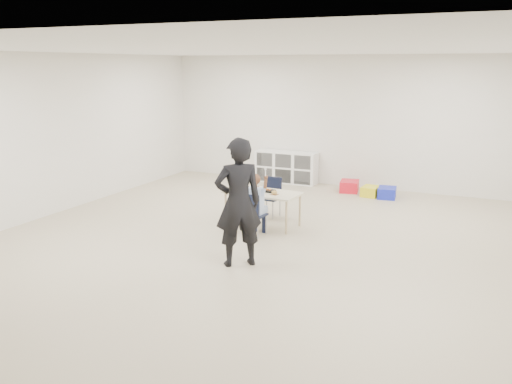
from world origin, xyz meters
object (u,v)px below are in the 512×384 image
at_px(cubby_shelf, 286,167).
at_px(table, 263,208).
at_px(adult, 238,203).
at_px(child, 255,202).
at_px(chair_near, 255,214).

bearing_deg(cubby_shelf, table, -75.06).
relative_size(cubby_shelf, adult, 0.82).
xyz_separation_m(child, cubby_shelf, (-0.98, 3.82, -0.19)).
relative_size(table, child, 1.20).
height_order(table, child, child).
xyz_separation_m(chair_near, adult, (0.34, -1.25, 0.51)).
bearing_deg(chair_near, table, 105.81).
relative_size(table, chair_near, 1.89).
xyz_separation_m(chair_near, cubby_shelf, (-0.98, 3.82, 0.01)).
bearing_deg(adult, cubby_shelf, -115.24).
bearing_deg(child, adult, -69.69).
distance_m(table, child, 0.60).
xyz_separation_m(cubby_shelf, adult, (1.32, -5.07, 0.50)).
distance_m(child, cubby_shelf, 3.95).
relative_size(table, adult, 0.76).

